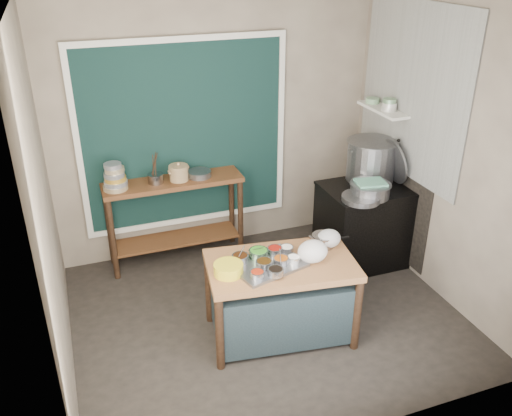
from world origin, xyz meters
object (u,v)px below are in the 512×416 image
object	(u,v)px
back_counter	(176,220)
saucepan	(323,241)
prep_table	(280,299)
utensil_cup	(156,178)
ceramic_crock	(179,174)
stove_block	(364,226)
steamer	(370,190)
yellow_basin	(228,269)
condiment_tray	(267,265)
stock_pot	(371,160)

from	to	relation	value
back_counter	saucepan	bearing A→B (deg)	-55.00
prep_table	utensil_cup	distance (m)	1.84
ceramic_crock	back_counter	bearing A→B (deg)	158.49
stove_block	steamer	world-z (taller)	steamer
saucepan	yellow_basin	bearing A→B (deg)	-162.98
condiment_tray	steamer	distance (m)	1.53
stove_block	stock_pot	xyz separation A→B (m)	(0.12, 0.19, 0.67)
back_counter	saucepan	size ratio (longest dim) A/B	6.99
back_counter	stock_pot	size ratio (longest dim) A/B	2.64
yellow_basin	prep_table	bearing A→B (deg)	1.72
condiment_tray	yellow_basin	world-z (taller)	yellow_basin
back_counter	yellow_basin	distance (m)	1.63
condiment_tray	steamer	world-z (taller)	steamer
saucepan	stock_pot	size ratio (longest dim) A/B	0.38
saucepan	utensil_cup	size ratio (longest dim) A/B	1.27
condiment_tray	saucepan	bearing A→B (deg)	13.12
yellow_basin	steamer	bearing A→B (deg)	21.61
steamer	saucepan	bearing A→B (deg)	-145.40
saucepan	utensil_cup	xyz separation A→B (m)	(-1.20, 1.45, 0.19)
prep_table	utensil_cup	size ratio (longest dim) A/B	7.64
condiment_tray	stove_block	bearing A→B (deg)	30.60
prep_table	yellow_basin	world-z (taller)	yellow_basin
prep_table	stove_block	xyz separation A→B (m)	(1.33, 0.85, 0.05)
yellow_basin	steamer	distance (m)	1.83
prep_table	ceramic_crock	world-z (taller)	ceramic_crock
utensil_cup	stock_pot	bearing A→B (deg)	-13.46
saucepan	steamer	size ratio (longest dim) A/B	0.49
condiment_tray	utensil_cup	world-z (taller)	utensil_cup
utensil_cup	ceramic_crock	world-z (taller)	ceramic_crock
stove_block	back_counter	bearing A→B (deg)	158.98
stove_block	stock_pot	size ratio (longest dim) A/B	1.64
ceramic_crock	steamer	world-z (taller)	ceramic_crock
saucepan	stove_block	bearing A→B (deg)	48.28
yellow_basin	steamer	world-z (taller)	steamer
utensil_cup	stove_block	bearing A→B (deg)	-19.08
utensil_cup	prep_table	bearing A→B (deg)	-64.57
back_counter	saucepan	distance (m)	1.81
yellow_basin	utensil_cup	world-z (taller)	utensil_cup
utensil_cup	stock_pot	world-z (taller)	stock_pot
prep_table	steamer	bearing A→B (deg)	36.21
steamer	prep_table	bearing A→B (deg)	-151.81
prep_table	ceramic_crock	size ratio (longest dim) A/B	5.91
saucepan	back_counter	bearing A→B (deg)	133.63
back_counter	yellow_basin	world-z (taller)	back_counter
condiment_tray	prep_table	bearing A→B (deg)	6.08
back_counter	steamer	world-z (taller)	steamer
stove_block	steamer	bearing A→B (deg)	-117.50
prep_table	yellow_basin	bearing A→B (deg)	-170.25
stove_block	yellow_basin	world-z (taller)	stove_block
prep_table	saucepan	bearing A→B (deg)	23.12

